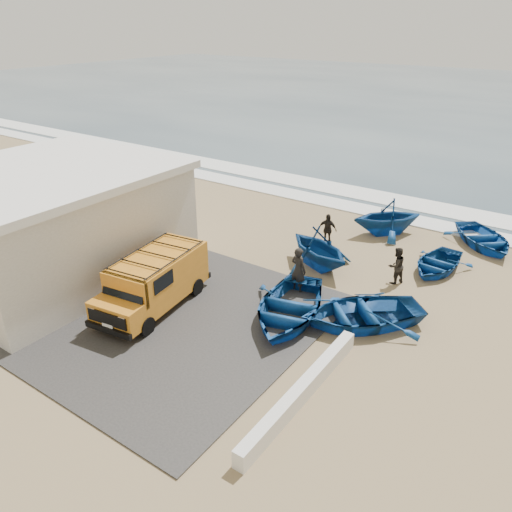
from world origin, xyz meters
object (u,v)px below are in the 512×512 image
Objects in this scene: van at (154,280)px; boat_near_right at (361,313)px; boat_near_left at (288,307)px; boat_mid_left at (319,248)px; boat_mid_right at (437,263)px; building at (48,221)px; fisherman_middle at (396,266)px; fisherman_front at (298,270)px; boat_far_left at (387,217)px; boat_far_right at (484,238)px; parapet at (302,391)px; fisherman_back at (327,230)px.

van is 1.16× the size of boat_near_right.
boat_near_left is 1.33× the size of boat_mid_left.
building is at bearing -140.49° from boat_mid_right.
fisherman_middle is at bearing -112.58° from boat_mid_right.
boat_mid_left is 1.84× the size of fisherman_front.
boat_mid_left is 4.99m from boat_mid_right.
building is 6.17× the size of fisherman_middle.
boat_far_left is 5.06m from fisherman_middle.
boat_far_left is 0.90× the size of boat_far_right.
fisherman_middle is (2.13, 4.67, 0.30)m from boat_near_left.
boat_far_right is 2.48× the size of fisherman_middle.
fisherman_middle is at bearing 92.42° from parapet.
building is 16.11m from boat_mid_right.
boat_near_left is at bearing -46.21° from boat_far_left.
boat_far_left is (4.38, 11.28, -0.20)m from van.
boat_far_left is 2.23× the size of fisherman_middle.
parapet is at bearing -67.95° from boat_near_left.
boat_near_right is 1.14× the size of boat_far_right.
fisherman_middle is at bearing 29.83° from building.
van is at bearing 2.67° from building.
boat_mid_left is (3.35, 6.20, -0.20)m from van.
parapet is 1.40× the size of boat_near_right.
boat_mid_left is at bearing -177.56° from boat_near_right.
fisherman_back reaches higher than boat_far_right.
fisherman_front reaches higher than boat_near_right.
boat_near_left is 9.25m from boat_far_left.
parapet is at bearing -4.58° from building.
boat_mid_right is at bearing 5.42° from boat_far_left.
fisherman_front is (9.32, 4.18, -1.24)m from building.
boat_far_right is at bearing 53.20° from boat_near_left.
boat_near_right is 2.33× the size of fisherman_front.
parapet is at bearing -18.05° from van.
fisherman_back is at bearing 113.81° from parapet.
building is 5.09× the size of fisherman_front.
parapet is at bearing 132.75° from fisherman_front.
fisherman_middle is (12.16, 6.97, -1.40)m from building.
boat_mid_right is (0.96, 5.54, -0.11)m from boat_near_right.
boat_near_right reaches higher than boat_mid_right.
fisherman_front is at bearing -86.54° from fisherman_back.
parapet is 1.59× the size of boat_far_right.
parapet is 12.80m from boat_far_left.
fisherman_middle is (3.20, 0.51, -0.13)m from boat_mid_left.
boat_near_right is at bearing -30.72° from boat_far_left.
parapet is at bearing -42.34° from boat_near_right.
fisherman_front is at bearing -146.71° from boat_mid_left.
van is 4.91m from boat_near_left.
building is 5.72m from van.
boat_mid_left is at bearing -143.96° from boat_mid_right.
van reaches higher than boat_near_left.
boat_far_right is at bearing 47.55° from van.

